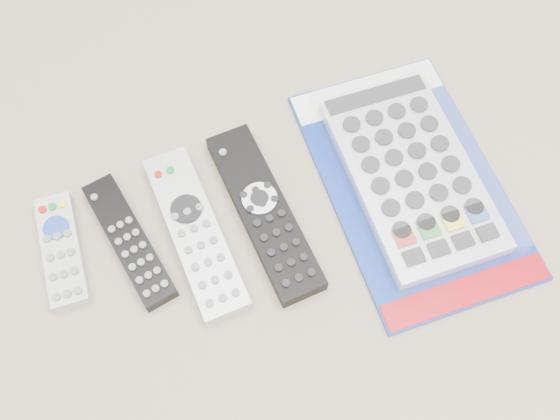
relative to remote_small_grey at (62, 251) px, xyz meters
name	(u,v)px	position (x,y,z in m)	size (l,w,h in m)	color
remote_small_grey	(62,251)	(0.00, 0.00, 0.00)	(0.05, 0.14, 0.02)	#AFAFB2
remote_slim_black	(129,241)	(0.07, -0.02, 0.00)	(0.06, 0.17, 0.02)	black
remote_silver_dvd	(196,233)	(0.14, -0.04, 0.00)	(0.05, 0.21, 0.02)	silver
remote_large_black	(264,212)	(0.23, -0.05, 0.00)	(0.06, 0.23, 0.02)	black
jumbo_remote_packaged	(412,173)	(0.40, -0.07, 0.01)	(0.22, 0.34, 0.04)	navy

